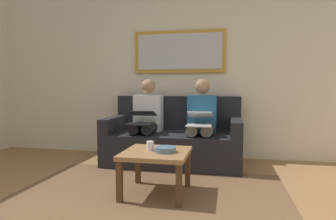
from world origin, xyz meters
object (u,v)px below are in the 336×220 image
object	(u,v)px
bowl	(165,149)
laptop_black	(141,118)
framed_mirror	(179,52)
person_left	(201,119)
laptop_silver	(200,119)
cup	(150,146)
person_right	(146,118)
coffee_table	(156,157)
couch	(174,140)

from	to	relation	value
bowl	laptop_black	bearing A→B (deg)	-60.97
framed_mirror	laptop_black	world-z (taller)	framed_mirror
person_left	laptop_silver	xyz separation A→B (m)	(-0.00, 0.23, 0.02)
cup	framed_mirror	bearing A→B (deg)	-90.37
bowl	laptop_silver	bearing A→B (deg)	-103.43
laptop_silver	person_right	bearing A→B (deg)	-17.04
coffee_table	laptop_silver	distance (m)	1.01
couch	framed_mirror	distance (m)	1.30
couch	laptop_black	world-z (taller)	couch
laptop_black	bowl	bearing A→B (deg)	119.03
cup	laptop_black	distance (m)	0.99
person_left	person_right	distance (m)	0.75
laptop_silver	cup	bearing A→B (deg)	66.95
cup	couch	bearing A→B (deg)	-90.49
framed_mirror	cup	distance (m)	1.93
couch	coffee_table	world-z (taller)	couch
cup	laptop_silver	xyz separation A→B (m)	(-0.38, -0.90, 0.17)
cup	person_right	distance (m)	1.20
cup	person_right	world-z (taller)	person_right
bowl	person_left	world-z (taller)	person_left
framed_mirror	laptop_silver	distance (m)	1.21
laptop_black	couch	bearing A→B (deg)	-141.32
person_left	framed_mirror	bearing A→B (deg)	-50.68
person_left	couch	bearing A→B (deg)	-10.29
framed_mirror	coffee_table	distance (m)	2.00
laptop_silver	laptop_black	xyz separation A→B (m)	(0.75, 0.00, 0.00)
framed_mirror	coffee_table	size ratio (longest dim) A/B	2.18
laptop_silver	laptop_black	world-z (taller)	laptop_silver
bowl	person_right	bearing A→B (deg)	-65.99
person_right	framed_mirror	bearing A→B (deg)	-129.32
framed_mirror	person_left	xyz separation A→B (m)	(-0.37, 0.46, -0.94)
laptop_silver	laptop_black	bearing A→B (deg)	0.17
laptop_black	person_left	bearing A→B (deg)	-162.80
cup	person_right	size ratio (longest dim) A/B	0.08
person_right	couch	bearing A→B (deg)	-169.71
framed_mirror	cup	bearing A→B (deg)	89.63
bowl	person_left	distance (m)	1.21
framed_mirror	laptop_silver	world-z (taller)	framed_mirror
coffee_table	person_right	distance (m)	1.25
couch	laptop_silver	bearing A→B (deg)	141.53
laptop_silver	person_left	bearing A→B (deg)	-90.00
couch	framed_mirror	world-z (taller)	framed_mirror
coffee_table	person_right	xyz separation A→B (m)	(0.43, -1.15, 0.25)
person_left	laptop_silver	distance (m)	0.23
person_left	laptop_black	size ratio (longest dim) A/B	2.91
couch	person_right	distance (m)	0.48
cup	coffee_table	bearing A→B (deg)	166.25
framed_mirror	person_left	bearing A→B (deg)	129.32
couch	person_right	world-z (taller)	person_right
person_left	person_right	world-z (taller)	same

